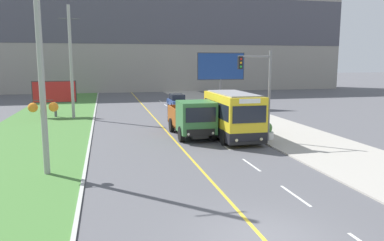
{
  "coord_description": "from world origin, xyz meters",
  "views": [
    {
      "loc": [
        -4.51,
        -9.75,
        5.29
      ],
      "look_at": [
        1.1,
        14.21,
        1.4
      ],
      "focal_mm": 35.0,
      "sensor_mm": 36.0,
      "label": 1
    }
  ],
  "objects": [
    {
      "name": "utility_pole_near",
      "position": [
        -7.3,
        8.51,
        4.89
      ],
      "size": [
        1.8,
        0.44,
        10.37
      ],
      "color": "#9E9E99",
      "rests_on": "ground_plane"
    },
    {
      "name": "billboard_small",
      "position": [
        -9.18,
        27.95,
        2.36
      ],
      "size": [
        4.04,
        0.24,
        3.48
      ],
      "color": "#59595B",
      "rests_on": "ground_plane"
    },
    {
      "name": "car_distant",
      "position": [
        3.86,
        33.77,
        0.69
      ],
      "size": [
        1.8,
        4.3,
        1.45
      ],
      "color": "#2D4784",
      "rests_on": "ground_plane"
    },
    {
      "name": "planter_round_third",
      "position": [
        6.14,
        20.79,
        0.6
      ],
      "size": [
        1.04,
        1.04,
        1.19
      ],
      "color": "silver",
      "rests_on": "sidewalk_right"
    },
    {
      "name": "billboard_large",
      "position": [
        8.4,
        31.08,
        4.6
      ],
      "size": [
        5.54,
        0.24,
        6.28
      ],
      "color": "#59595B",
      "rests_on": "ground_plane"
    },
    {
      "name": "ground_plane",
      "position": [
        0.0,
        0.0,
        0.0
      ],
      "size": [
        300.0,
        300.0,
        0.0
      ],
      "primitive_type": "plane",
      "color": "#56565B"
    },
    {
      "name": "traffic_light_mast",
      "position": [
        5.34,
        12.86,
        3.82
      ],
      "size": [
        2.28,
        0.32,
        6.01
      ],
      "color": "slate",
      "rests_on": "ground_plane"
    },
    {
      "name": "planter_round_second",
      "position": [
        6.22,
        17.13,
        0.6
      ],
      "size": [
        1.07,
        1.07,
        1.2
      ],
      "color": "silver",
      "rests_on": "sidewalk_right"
    },
    {
      "name": "utility_pole_far",
      "position": [
        -7.44,
        26.79,
        5.24
      ],
      "size": [
        1.8,
        0.28,
        10.37
      ],
      "color": "#9E9E99",
      "rests_on": "ground_plane"
    },
    {
      "name": "city_bus",
      "position": [
        3.96,
        14.2,
        1.62
      ],
      "size": [
        2.62,
        6.14,
        3.2
      ],
      "color": "yellow",
      "rests_on": "ground_plane"
    },
    {
      "name": "lane_marking_centre",
      "position": [
        0.38,
        2.37,
        0.0
      ],
      "size": [
        2.88,
        140.0,
        0.01
      ],
      "color": "gold",
      "rests_on": "ground_plane"
    },
    {
      "name": "apartment_block_background",
      "position": [
        0.0,
        59.51,
        11.77
      ],
      "size": [
        80.0,
        8.04,
        23.54
      ],
      "color": "gray",
      "rests_on": "ground_plane"
    },
    {
      "name": "dump_truck",
      "position": [
        1.43,
        15.16,
        1.35
      ],
      "size": [
        2.44,
        6.39,
        2.65
      ],
      "color": "black",
      "rests_on": "ground_plane"
    },
    {
      "name": "planter_round_near",
      "position": [
        6.12,
        13.47,
        0.59
      ],
      "size": [
        1.02,
        1.02,
        1.16
      ],
      "color": "silver",
      "rests_on": "sidewalk_right"
    }
  ]
}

